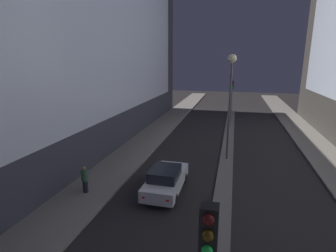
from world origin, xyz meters
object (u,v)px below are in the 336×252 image
Objects in this scene: traffic_light_mid at (232,92)px; pedestrian_on_left_sidewalk at (85,179)px; street_lamp at (231,82)px; car_left_lane at (166,179)px.

traffic_light_mid is 22.11m from pedestrian_on_left_sidewalk.
street_lamp is 1.78× the size of car_left_lane.
car_left_lane is (-3.30, -19.09, -3.02)m from traffic_light_mid.
street_lamp reaches higher than car_left_lane.
traffic_light_mid is 13.14m from street_lamp.
car_left_lane is at bearing -99.81° from traffic_light_mid.
car_left_lane is 4.67m from pedestrian_on_left_sidewalk.
street_lamp is 11.94m from pedestrian_on_left_sidewalk.
pedestrian_on_left_sidewalk is at bearing -135.74° from street_lamp.
street_lamp is 8.70m from car_left_lane.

